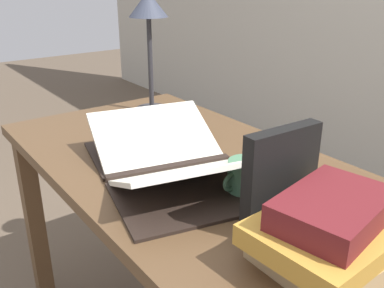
# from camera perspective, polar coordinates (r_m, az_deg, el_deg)

# --- Properties ---
(reading_desk) EXTENTS (1.50, 0.70, 0.76)m
(reading_desk) POSITION_cam_1_polar(r_m,az_deg,el_deg) (1.19, 2.75, -8.56)
(reading_desk) COLOR brown
(reading_desk) RESTS_ON ground_plane
(open_book) EXTENTS (0.63, 0.48, 0.11)m
(open_book) POSITION_cam_1_polar(r_m,az_deg,el_deg) (1.14, -2.98, -2.20)
(open_book) COLOR black
(open_book) RESTS_ON reading_desk
(book_stack_tall) EXTENTS (0.22, 0.29, 0.14)m
(book_stack_tall) POSITION_cam_1_polar(r_m,az_deg,el_deg) (0.82, 17.90, -11.33)
(book_stack_tall) COLOR tan
(book_stack_tall) RESTS_ON reading_desk
(book_standing_upright) EXTENTS (0.04, 0.18, 0.22)m
(book_standing_upright) POSITION_cam_1_polar(r_m,az_deg,el_deg) (0.89, 11.70, -4.63)
(book_standing_upright) COLOR black
(book_standing_upright) RESTS_ON reading_desk
(reading_lamp) EXTENTS (0.14, 0.14, 0.44)m
(reading_lamp) POSITION_cam_1_polar(r_m,az_deg,el_deg) (1.59, -5.80, 16.22)
(reading_lamp) COLOR #2D2D33
(reading_lamp) RESTS_ON reading_desk
(coffee_mug) EXTENTS (0.08, 0.11, 0.08)m
(coffee_mug) POSITION_cam_1_polar(r_m,az_deg,el_deg) (1.04, 7.04, -4.38)
(coffee_mug) COLOR #4C7F5B
(coffee_mug) RESTS_ON reading_desk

